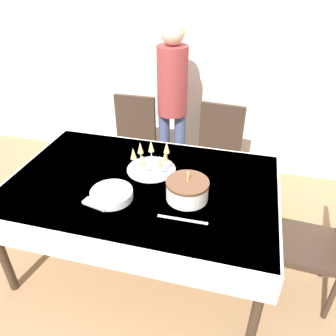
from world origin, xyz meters
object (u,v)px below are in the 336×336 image
dining_chair_far_right (217,153)px  dining_chair_far_left (133,142)px  dining_chair_right_end (326,239)px  champagne_tray (151,160)px  birthday_cake (187,190)px  person_standing (172,94)px  plate_stack_main (112,194)px

dining_chair_far_right → dining_chair_far_left: bearing=180.0°
dining_chair_right_end → champagne_tray: bearing=172.0°
birthday_cake → champagne_tray: size_ratio=0.77×
dining_chair_far_left → birthday_cake: size_ratio=3.53×
champagne_tray → birthday_cake: bearing=-39.6°
champagne_tray → person_standing: person_standing is taller
champagne_tray → plate_stack_main: 0.41m
birthday_cake → dining_chair_far_left: bearing=126.4°
person_standing → dining_chair_far_right: bearing=-22.9°
dining_chair_far_right → birthday_cake: dining_chair_far_right is taller
dining_chair_far_left → birthday_cake: bearing=-53.6°
dining_chair_far_left → dining_chair_right_end: size_ratio=1.00×
dining_chair_right_end → dining_chair_far_left: bearing=150.9°
birthday_cake → champagne_tray: 0.41m
champagne_tray → plate_stack_main: bearing=-110.8°
dining_chair_far_left → champagne_tray: (0.43, -0.74, 0.30)m
dining_chair_right_end → champagne_tray: dining_chair_right_end is taller
dining_chair_far_right → plate_stack_main: dining_chair_far_right is taller
dining_chair_right_end → birthday_cake: dining_chair_right_end is taller
dining_chair_far_right → dining_chair_right_end: 1.23m
dining_chair_right_end → person_standing: size_ratio=0.59×
champagne_tray → person_standing: size_ratio=0.22×
birthday_cake → champagne_tray: bearing=140.4°
dining_chair_far_left → champagne_tray: bearing=-60.2°
dining_chair_far_left → plate_stack_main: size_ratio=3.56×
dining_chair_far_left → birthday_cake: dining_chair_far_left is taller
dining_chair_far_left → person_standing: person_standing is taller
dining_chair_right_end → dining_chair_far_right: bearing=132.0°
dining_chair_right_end → person_standing: bearing=139.4°
plate_stack_main → dining_chair_far_right: bearing=64.4°
champagne_tray → dining_chair_far_right: bearing=62.1°
champagne_tray → person_standing: (-0.08, 0.94, 0.14)m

